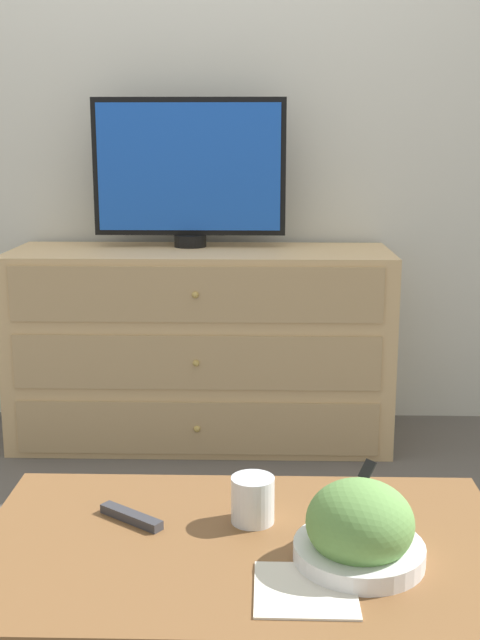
{
  "coord_description": "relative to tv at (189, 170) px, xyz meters",
  "views": [
    {
      "loc": [
        0.28,
        -3.22,
        1.14
      ],
      "look_at": [
        0.23,
        -1.43,
        0.73
      ],
      "focal_mm": 45.0,
      "sensor_mm": 36.0,
      "label": 1
    }
  ],
  "objects": [
    {
      "name": "takeout_bowl",
      "position": [
        0.44,
        -1.76,
        -0.56
      ],
      "size": [
        0.23,
        0.23,
        0.17
      ],
      "color": "silver",
      "rests_on": "coffee_table"
    },
    {
      "name": "dresser",
      "position": [
        0.04,
        -0.1,
        -0.66
      ],
      "size": [
        1.41,
        0.49,
        0.73
      ],
      "color": "tan",
      "rests_on": "ground_plane"
    },
    {
      "name": "coffee_table",
      "position": [
        0.24,
        -1.69,
        -0.67
      ],
      "size": [
        0.99,
        0.6,
        0.41
      ],
      "color": "brown",
      "rests_on": "ground_plane"
    },
    {
      "name": "wall_back",
      "position": [
        -0.01,
        0.19,
        0.28
      ],
      "size": [
        12.0,
        0.05,
        2.6
      ],
      "color": "silver",
      "rests_on": "ground_plane"
    },
    {
      "name": "drink_cup",
      "position": [
        0.26,
        -1.61,
        -0.58
      ],
      "size": [
        0.08,
        0.08,
        0.09
      ],
      "color": "#9E6638",
      "rests_on": "coffee_table"
    },
    {
      "name": "ground_plane",
      "position": [
        -0.01,
        0.17,
        -1.02
      ],
      "size": [
        12.0,
        12.0,
        0.0
      ],
      "primitive_type": "plane",
      "color": "#56514C"
    },
    {
      "name": "remote_control",
      "position": [
        0.02,
        -1.62,
        -0.61
      ],
      "size": [
        0.14,
        0.11,
        0.02
      ],
      "color": "#38383D",
      "rests_on": "coffee_table"
    },
    {
      "name": "tv",
      "position": [
        0.0,
        0.0,
        0.0
      ],
      "size": [
        0.72,
        0.12,
        0.55
      ],
      "color": "black",
      "rests_on": "dresser"
    },
    {
      "name": "napkin",
      "position": [
        0.35,
        -1.85,
        -0.61
      ],
      "size": [
        0.17,
        0.17,
        0.0
      ],
      "color": "silver",
      "rests_on": "coffee_table"
    }
  ]
}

